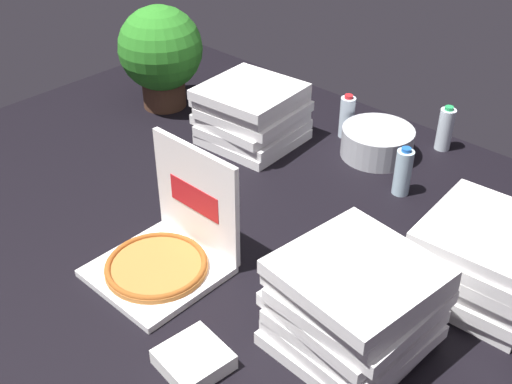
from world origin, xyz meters
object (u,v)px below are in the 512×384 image
pizza_stack_center_far (484,261)px  pizza_stack_left_far (355,306)px  ice_bucket (377,142)px  water_bottle_2 (347,117)px  pizza_stack_right_near (252,114)px  potted_plant (161,52)px  water_bottle_0 (403,172)px  water_bottle_1 (445,129)px  open_pizza_box (168,249)px  napkin_pile (194,359)px

pizza_stack_center_far → pizza_stack_left_far: size_ratio=0.96×
ice_bucket → water_bottle_2: water_bottle_2 is taller
pizza_stack_right_near → potted_plant: size_ratio=0.88×
water_bottle_0 → water_bottle_1: size_ratio=1.00×
potted_plant → pizza_stack_left_far: bearing=-22.1°
ice_bucket → water_bottle_1: size_ratio=1.51×
potted_plant → pizza_stack_center_far: bearing=-6.2°
water_bottle_0 → potted_plant: size_ratio=0.41×
pizza_stack_right_near → potted_plant: (-0.56, -0.04, 0.15)m
pizza_stack_center_far → ice_bucket: pizza_stack_center_far is taller
open_pizza_box → water_bottle_2: size_ratio=1.99×
ice_bucket → water_bottle_2: bearing=166.2°
pizza_stack_right_near → water_bottle_2: size_ratio=2.15×
pizza_stack_left_far → water_bottle_2: size_ratio=2.14×
water_bottle_0 → water_bottle_2: same height
open_pizza_box → water_bottle_0: 0.98m
open_pizza_box → pizza_stack_right_near: bearing=115.5°
ice_bucket → napkin_pile: ice_bucket is taller
open_pizza_box → potted_plant: potted_plant is taller
pizza_stack_center_far → water_bottle_0: bearing=146.7°
water_bottle_2 → napkin_pile: (0.49, -1.38, -0.07)m
open_pizza_box → pizza_stack_left_far: bearing=11.9°
ice_bucket → potted_plant: bearing=-163.5°
pizza_stack_right_near → water_bottle_0: pizza_stack_right_near is taller
pizza_stack_left_far → napkin_pile: pizza_stack_left_far is taller
open_pizza_box → pizza_stack_right_near: (-0.40, 0.83, 0.05)m
water_bottle_2 → napkin_pile: 1.47m
pizza_stack_center_far → ice_bucket: (-0.73, 0.50, -0.07)m
pizza_stack_left_far → potted_plant: potted_plant is taller
pizza_stack_center_far → pizza_stack_left_far: pizza_stack_left_far is taller
water_bottle_0 → water_bottle_2: bearing=152.4°
open_pizza_box → water_bottle_0: size_ratio=1.99×
water_bottle_1 → napkin_pile: 1.59m
ice_bucket → water_bottle_2: (-0.20, 0.05, 0.03)m
open_pizza_box → water_bottle_1: (0.28, 1.35, 0.02)m
water_bottle_2 → water_bottle_0: bearing=-27.6°
pizza_stack_right_near → water_bottle_0: (0.73, 0.09, -0.03)m
pizza_stack_left_far → ice_bucket: pizza_stack_left_far is taller
ice_bucket → pizza_stack_left_far: bearing=-59.7°
potted_plant → water_bottle_0: bearing=5.8°
ice_bucket → potted_plant: 1.12m
pizza_stack_center_far → water_bottle_1: size_ratio=2.05×
pizza_stack_center_far → water_bottle_1: 0.93m
water_bottle_2 → potted_plant: 0.94m
ice_bucket → water_bottle_0: water_bottle_0 is taller
pizza_stack_right_near → water_bottle_1: (0.67, 0.52, -0.03)m
open_pizza_box → water_bottle_2: 1.16m
napkin_pile → water_bottle_1: bearing=93.7°
open_pizza_box → pizza_stack_right_near: 0.92m
water_bottle_0 → potted_plant: 1.31m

